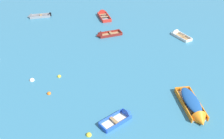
% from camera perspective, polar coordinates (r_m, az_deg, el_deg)
% --- Properties ---
extents(rowboat_orange_back_row_center, '(1.93, 4.44, 1.20)m').
position_cam_1_polar(rowboat_orange_back_row_center, '(20.72, 17.96, -8.22)').
color(rowboat_orange_back_row_center, beige).
rests_on(rowboat_orange_back_row_center, ground_plane).
extents(rowboat_grey_midfield_left, '(3.31, 1.68, 0.90)m').
position_cam_1_polar(rowboat_grey_midfield_left, '(37.45, -16.99, 11.32)').
color(rowboat_grey_midfield_left, '#4C4C51').
rests_on(rowboat_grey_midfield_left, ground_plane).
extents(rowboat_blue_far_left, '(2.67, 2.48, 0.92)m').
position_cam_1_polar(rowboat_blue_far_left, '(19.36, 2.37, -10.44)').
color(rowboat_blue_far_left, beige).
rests_on(rowboat_blue_far_left, ground_plane).
extents(rowboat_white_cluster_inner, '(2.35, 2.96, 0.95)m').
position_cam_1_polar(rowboat_white_cluster_inner, '(31.89, 14.38, 7.74)').
color(rowboat_white_cluster_inner, '#99754C').
rests_on(rowboat_white_cluster_inner, ground_plane).
extents(rowboat_maroon_near_right, '(3.31, 2.13, 0.99)m').
position_cam_1_polar(rowboat_maroon_near_right, '(30.62, -1.95, 7.73)').
color(rowboat_maroon_near_right, '#99754C').
rests_on(rowboat_maroon_near_right, ground_plane).
extents(rowboat_red_near_left, '(2.16, 3.64, 1.14)m').
position_cam_1_polar(rowboat_red_near_left, '(36.43, -2.10, 12.21)').
color(rowboat_red_near_left, gray).
rests_on(rowboat_red_near_left, ground_plane).
extents(mooring_buoy_near_foreground, '(0.36, 0.36, 0.36)m').
position_cam_1_polar(mooring_buoy_near_foreground, '(24.02, -11.76, -1.58)').
color(mooring_buoy_near_foreground, yellow).
rests_on(mooring_buoy_near_foreground, ground_plane).
extents(mooring_buoy_far_field, '(0.45, 0.45, 0.45)m').
position_cam_1_polar(mooring_buoy_far_field, '(24.15, -17.51, -2.36)').
color(mooring_buoy_far_field, silver).
rests_on(mooring_buoy_far_field, ground_plane).
extents(mooring_buoy_between_boats_left, '(0.40, 0.40, 0.40)m').
position_cam_1_polar(mooring_buoy_between_boats_left, '(18.35, -5.23, -14.46)').
color(mooring_buoy_between_boats_left, yellow).
rests_on(mooring_buoy_between_boats_left, ground_plane).
extents(mooring_buoy_trailing, '(0.36, 0.36, 0.36)m').
position_cam_1_polar(mooring_buoy_trailing, '(22.19, -13.96, -5.30)').
color(mooring_buoy_trailing, orange).
rests_on(mooring_buoy_trailing, ground_plane).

